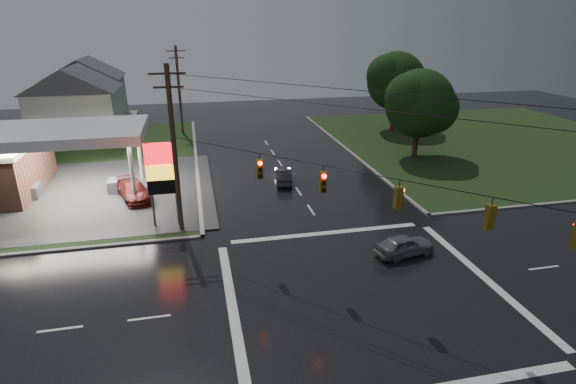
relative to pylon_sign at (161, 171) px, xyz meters
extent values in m
plane|color=black|center=(10.50, -10.50, -4.01)|extent=(120.00, 120.00, 0.00)
cube|color=#1B3116|center=(-15.50, 15.50, -3.97)|extent=(36.00, 36.00, 0.08)
cube|color=#1B3116|center=(36.50, 15.50, -3.97)|extent=(36.00, 36.00, 0.08)
cube|color=#2D2D2D|center=(-9.50, 7.50, -3.92)|extent=(26.00, 18.00, 0.02)
cylinder|color=silver|center=(-2.50, 4.50, -1.51)|extent=(0.30, 0.30, 5.00)
cylinder|color=silver|center=(-12.50, 10.50, -1.51)|extent=(0.30, 0.30, 5.00)
cylinder|color=silver|center=(-2.50, 10.50, -1.51)|extent=(0.30, 0.30, 5.00)
cube|color=silver|center=(-7.50, 7.50, 1.19)|extent=(12.00, 8.00, 0.80)
cube|color=white|center=(-7.50, 7.50, 0.77)|extent=(11.40, 7.40, 0.04)
cube|color=#59595E|center=(-10.50, 7.50, -3.46)|extent=(0.80, 1.60, 1.10)
cube|color=#59595E|center=(-4.50, 7.50, -3.46)|extent=(0.80, 1.60, 1.10)
cylinder|color=#59595E|center=(-0.80, 0.00, -1.01)|extent=(0.16, 0.16, 6.00)
cylinder|color=#59595E|center=(0.80, 0.00, -1.01)|extent=(0.16, 0.16, 6.00)
cube|color=red|center=(0.00, 0.00, 1.19)|extent=(2.00, 0.35, 1.40)
cube|color=yellow|center=(0.00, 0.00, -0.11)|extent=(2.00, 0.35, 1.00)
cube|color=black|center=(0.00, 0.00, -1.11)|extent=(2.00, 0.35, 1.00)
cylinder|color=#382619|center=(1.00, -1.00, 1.49)|extent=(0.32, 0.32, 11.00)
cube|color=#382619|center=(1.00, -1.00, 6.39)|extent=(2.20, 0.12, 0.12)
cube|color=#382619|center=(1.00, -1.00, 5.59)|extent=(1.80, 0.12, 0.12)
cylinder|color=#382619|center=(1.00, 27.50, 1.24)|extent=(0.32, 0.32, 10.50)
cube|color=#382619|center=(1.00, 27.50, 5.89)|extent=(2.20, 0.12, 0.12)
cube|color=#382619|center=(1.00, 27.50, 5.09)|extent=(1.80, 0.12, 0.12)
cube|color=#59470C|center=(5.75, -5.75, 1.59)|extent=(0.34, 0.34, 1.10)
cylinder|color=#FF0C07|center=(5.75, -5.95, 1.97)|extent=(0.22, 0.08, 0.22)
cube|color=#59470C|center=(8.60, -8.60, 1.59)|extent=(0.34, 0.34, 1.10)
cylinder|color=#FF0C07|center=(8.60, -8.80, 1.97)|extent=(0.22, 0.08, 0.22)
cube|color=#59470C|center=(11.45, -11.45, 1.59)|extent=(0.34, 0.34, 1.10)
cylinder|color=#FF0C07|center=(11.65, -11.45, 1.97)|extent=(0.08, 0.22, 0.22)
cube|color=#59470C|center=(14.30, -14.30, 1.59)|extent=(0.34, 0.34, 1.10)
cylinder|color=#FF0C07|center=(14.30, -14.10, 1.97)|extent=(0.22, 0.08, 0.22)
cylinder|color=#FF0C07|center=(16.58, -16.38, 1.97)|extent=(0.22, 0.08, 0.22)
cube|color=silver|center=(-10.50, 25.50, -1.01)|extent=(9.00, 8.00, 6.00)
cube|color=gray|center=(-5.20, 25.50, -3.61)|extent=(1.60, 4.80, 0.80)
cube|color=silver|center=(-11.50, 37.50, -1.01)|extent=(9.00, 8.00, 6.00)
cube|color=gray|center=(-6.20, 37.50, -3.61)|extent=(1.60, 4.80, 0.80)
cylinder|color=black|center=(24.50, 11.50, -1.49)|extent=(0.56, 0.56, 5.04)
sphere|color=black|center=(24.50, 11.50, 1.57)|extent=(6.80, 6.80, 6.80)
sphere|color=black|center=(26.20, 11.80, 0.94)|extent=(5.10, 5.10, 5.10)
sphere|color=black|center=(23.14, 11.10, 2.29)|extent=(4.76, 4.76, 4.76)
cylinder|color=black|center=(27.50, 23.50, -1.21)|extent=(0.56, 0.56, 5.60)
sphere|color=black|center=(27.50, 23.50, 2.19)|extent=(7.20, 7.20, 7.20)
sphere|color=black|center=(29.30, 23.80, 1.49)|extent=(5.40, 5.40, 5.40)
sphere|color=black|center=(26.06, 23.10, 2.99)|extent=(5.04, 5.04, 5.04)
imported|color=#21242A|center=(9.70, 6.81, -3.38)|extent=(1.91, 3.97, 1.25)
imported|color=slate|center=(14.28, -7.32, -3.38)|extent=(3.91, 2.12, 1.26)
imported|color=#5A1614|center=(-2.66, 5.53, -3.30)|extent=(3.48, 5.29, 1.43)
camera|label=1|loc=(2.24, -29.47, 9.46)|focal=28.00mm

